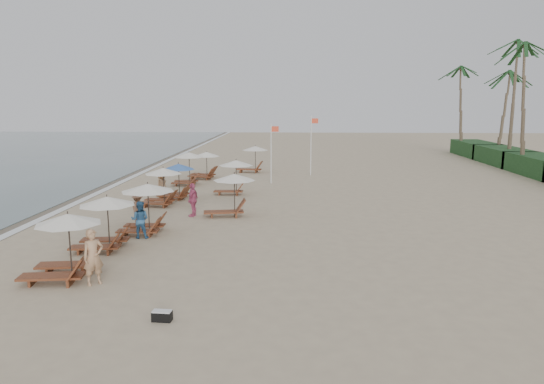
{
  "coord_description": "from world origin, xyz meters",
  "views": [
    {
      "loc": [
        1.75,
        -19.25,
        5.92
      ],
      "look_at": [
        0.62,
        6.27,
        1.3
      ],
      "focal_mm": 32.84,
      "sensor_mm": 36.0,
      "label": 1
    }
  ],
  "objects_px": {
    "lounger_station_1": "(103,223)",
    "duffel_bag": "(162,316)",
    "lounger_station_3": "(160,186)",
    "beachgoer_mid_a": "(140,220)",
    "beachgoer_far_a": "(193,200)",
    "beachgoer_mid_b": "(138,208)",
    "lounger_station_2": "(144,207)",
    "inland_station_1": "(233,173)",
    "flag_pole_near": "(272,150)",
    "lounger_station_5": "(187,168)",
    "lounger_station_6": "(204,166)",
    "inland_station_2": "(252,157)",
    "beachgoer_far_b": "(162,185)",
    "lounger_station_0": "(62,249)",
    "inland_station_0": "(229,192)",
    "beachgoer_near": "(93,257)",
    "lounger_station_4": "(176,182)"
  },
  "relations": [
    {
      "from": "lounger_station_1",
      "to": "lounger_station_5",
      "type": "bearing_deg",
      "value": 90.04
    },
    {
      "from": "lounger_station_1",
      "to": "lounger_station_3",
      "type": "relative_size",
      "value": 1.07
    },
    {
      "from": "lounger_station_2",
      "to": "lounger_station_5",
      "type": "distance_m",
      "value": 13.57
    },
    {
      "from": "lounger_station_1",
      "to": "beachgoer_mid_b",
      "type": "bearing_deg",
      "value": 89.75
    },
    {
      "from": "lounger_station_2",
      "to": "inland_station_1",
      "type": "xyz_separation_m",
      "value": [
        2.85,
        9.94,
        0.17
      ]
    },
    {
      "from": "duffel_bag",
      "to": "beachgoer_mid_b",
      "type": "bearing_deg",
      "value": 110.46
    },
    {
      "from": "inland_station_1",
      "to": "beachgoer_far_b",
      "type": "distance_m",
      "value": 4.6
    },
    {
      "from": "lounger_station_1",
      "to": "duffel_bag",
      "type": "distance_m",
      "value": 7.82
    },
    {
      "from": "lounger_station_6",
      "to": "flag_pole_near",
      "type": "relative_size",
      "value": 0.58
    },
    {
      "from": "lounger_station_2",
      "to": "beachgoer_mid_b",
      "type": "height_order",
      "value": "lounger_station_2"
    },
    {
      "from": "inland_station_1",
      "to": "duffel_bag",
      "type": "height_order",
      "value": "inland_station_1"
    },
    {
      "from": "inland_station_2",
      "to": "flag_pole_near",
      "type": "xyz_separation_m",
      "value": [
        1.93,
        -5.84,
        1.15
      ]
    },
    {
      "from": "lounger_station_2",
      "to": "lounger_station_6",
      "type": "relative_size",
      "value": 1.01
    },
    {
      "from": "lounger_station_1",
      "to": "lounger_station_3",
      "type": "distance_m",
      "value": 8.8
    },
    {
      "from": "lounger_station_1",
      "to": "beachgoer_far_b",
      "type": "height_order",
      "value": "lounger_station_1"
    },
    {
      "from": "lounger_station_0",
      "to": "beachgoer_far_b",
      "type": "distance_m",
      "value": 14.44
    },
    {
      "from": "inland_station_2",
      "to": "lounger_station_6",
      "type": "bearing_deg",
      "value": -133.28
    },
    {
      "from": "flag_pole_near",
      "to": "lounger_station_5",
      "type": "bearing_deg",
      "value": -170.72
    },
    {
      "from": "lounger_station_5",
      "to": "flag_pole_near",
      "type": "height_order",
      "value": "flag_pole_near"
    },
    {
      "from": "lounger_station_6",
      "to": "beachgoer_mid_b",
      "type": "bearing_deg",
      "value": -92.37
    },
    {
      "from": "lounger_station_0",
      "to": "lounger_station_1",
      "type": "distance_m",
      "value": 3.38
    },
    {
      "from": "lounger_station_4",
      "to": "lounger_station_6",
      "type": "distance_m",
      "value": 8.24
    },
    {
      "from": "lounger_station_2",
      "to": "flag_pole_near",
      "type": "xyz_separation_m",
      "value": [
        5.14,
        14.53,
        1.2
      ]
    },
    {
      "from": "inland_station_2",
      "to": "beachgoer_mid_b",
      "type": "distance_m",
      "value": 18.95
    },
    {
      "from": "inland_station_0",
      "to": "lounger_station_2",
      "type": "bearing_deg",
      "value": -132.95
    },
    {
      "from": "lounger_station_1",
      "to": "lounger_station_6",
      "type": "xyz_separation_m",
      "value": [
        0.63,
        19.21,
        -0.1
      ]
    },
    {
      "from": "beachgoer_mid_b",
      "to": "lounger_station_2",
      "type": "bearing_deg",
      "value": 163.8
    },
    {
      "from": "beachgoer_mid_a",
      "to": "duffel_bag",
      "type": "relative_size",
      "value": 3.01
    },
    {
      "from": "inland_station_2",
      "to": "beachgoer_far_b",
      "type": "height_order",
      "value": "inland_station_2"
    },
    {
      "from": "beachgoer_far_a",
      "to": "flag_pole_near",
      "type": "height_order",
      "value": "flag_pole_near"
    },
    {
      "from": "lounger_station_4",
      "to": "beachgoer_far_b",
      "type": "distance_m",
      "value": 0.94
    },
    {
      "from": "lounger_station_2",
      "to": "beachgoer_mid_a",
      "type": "bearing_deg",
      "value": -88.08
    },
    {
      "from": "inland_station_0",
      "to": "inland_station_1",
      "type": "xyz_separation_m",
      "value": [
        -0.57,
        6.27,
        0.1
      ]
    },
    {
      "from": "inland_station_2",
      "to": "beachgoer_mid_a",
      "type": "bearing_deg",
      "value": -98.56
    },
    {
      "from": "lounger_station_3",
      "to": "inland_station_2",
      "type": "height_order",
      "value": "inland_station_2"
    },
    {
      "from": "beachgoer_mid_a",
      "to": "inland_station_2",
      "type": "bearing_deg",
      "value": -100.19
    },
    {
      "from": "inland_station_1",
      "to": "lounger_station_3",
      "type": "bearing_deg",
      "value": -135.45
    },
    {
      "from": "beachgoer_near",
      "to": "duffel_bag",
      "type": "height_order",
      "value": "beachgoer_near"
    },
    {
      "from": "lounger_station_1",
      "to": "duffel_bag",
      "type": "height_order",
      "value": "lounger_station_1"
    },
    {
      "from": "beachgoer_mid_a",
      "to": "beachgoer_far_a",
      "type": "height_order",
      "value": "beachgoer_far_a"
    },
    {
      "from": "inland_station_1",
      "to": "beachgoer_far_a",
      "type": "bearing_deg",
      "value": -101.74
    },
    {
      "from": "beachgoer_far_a",
      "to": "duffel_bag",
      "type": "bearing_deg",
      "value": 19.84
    },
    {
      "from": "lounger_station_3",
      "to": "beachgoer_far_a",
      "type": "distance_m",
      "value": 3.65
    },
    {
      "from": "lounger_station_3",
      "to": "beachgoer_mid_b",
      "type": "xyz_separation_m",
      "value": [
        0.02,
        -4.34,
        -0.37
      ]
    },
    {
      "from": "lounger_station_1",
      "to": "lounger_station_2",
      "type": "xyz_separation_m",
      "value": [
        0.94,
        2.58,
        0.15
      ]
    },
    {
      "from": "lounger_station_3",
      "to": "beachgoer_mid_b",
      "type": "relative_size",
      "value": 1.58
    },
    {
      "from": "lounger_station_5",
      "to": "beachgoer_near",
      "type": "bearing_deg",
      "value": -86.58
    },
    {
      "from": "inland_station_1",
      "to": "flag_pole_near",
      "type": "xyz_separation_m",
      "value": [
        2.3,
        4.59,
        1.03
      ]
    },
    {
      "from": "lounger_station_3",
      "to": "duffel_bag",
      "type": "height_order",
      "value": "lounger_station_3"
    },
    {
      "from": "lounger_station_1",
      "to": "inland_station_2",
      "type": "bearing_deg",
      "value": 79.76
    }
  ]
}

